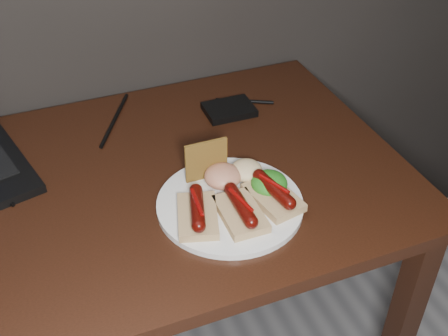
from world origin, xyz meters
TOP-DOWN VIEW (x-y plane):
  - desk at (0.00, 1.38)m, footprint 1.40×0.70m
  - hard_drive at (0.43, 1.55)m, footprint 0.11×0.09m
  - desk_cables at (-0.01, 1.54)m, footprint 1.00×0.32m
  - plate at (0.30, 1.24)m, footprint 0.31×0.31m
  - bread_sausage_left at (0.23, 1.22)m, footprint 0.10×0.13m
  - bread_sausage_center at (0.31, 1.20)m, footprint 0.07×0.12m
  - bread_sausage_right at (0.38, 1.22)m, footprint 0.09×0.13m
  - crispbread at (0.29, 1.33)m, footprint 0.08×0.01m
  - salad_greens at (0.38, 1.24)m, footprint 0.07×0.07m
  - salsa_mound at (0.31, 1.30)m, footprint 0.07×0.07m
  - coleslaw_mound at (0.36, 1.30)m, footprint 0.06×0.06m

SIDE VIEW (x-z plane):
  - desk at x=0.00m, z-range 0.29..1.04m
  - desk_cables at x=-0.01m, z-range 0.75..0.76m
  - plate at x=0.30m, z-range 0.75..0.76m
  - hard_drive at x=0.43m, z-range 0.75..0.77m
  - bread_sausage_left at x=0.23m, z-range 0.76..0.80m
  - bread_sausage_center at x=0.31m, z-range 0.76..0.80m
  - bread_sausage_right at x=0.38m, z-range 0.76..0.80m
  - coleslaw_mound at x=0.36m, z-range 0.76..0.80m
  - salad_greens at x=0.38m, z-range 0.76..0.80m
  - salsa_mound at x=0.31m, z-range 0.76..0.80m
  - crispbread at x=0.29m, z-range 0.76..0.85m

